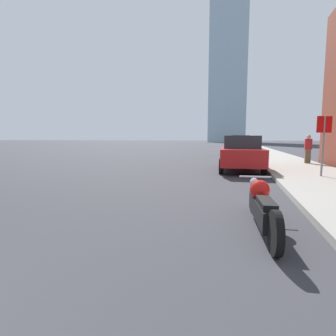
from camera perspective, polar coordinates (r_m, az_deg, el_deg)
The scene contains 10 objects.
sidewalk at distance 39.79m, azimuth 18.96°, elevation 4.00°, with size 3.27×240.00×0.15m.
distant_tower at distance 114.03m, azimuth 13.12°, elevation 23.53°, with size 14.02×14.02×70.64m.
motorcycle at distance 4.83m, azimuth 19.73°, elevation -7.76°, with size 0.62×2.71×0.80m.
parked_car_red at distance 13.02m, azimuth 15.61°, elevation 3.16°, with size 2.10×4.49×1.67m.
parked_car_black at distance 24.44m, azimuth 15.38°, elevation 4.73°, with size 1.95×4.34×1.81m.
parked_car_green at distance 35.56m, azimuth 15.15°, elevation 5.14°, with size 1.94×4.59×1.77m.
parked_car_blue at distance 48.23m, azimuth 14.66°, elevation 5.48°, with size 2.03×4.59×1.81m.
parked_car_white at distance 59.43m, azimuth 14.68°, elevation 5.54°, with size 2.11×4.15×1.54m.
stop_sign at distance 11.25m, azimuth 30.78°, elevation 6.11°, with size 0.57×0.26×2.20m.
pedestrian at distance 16.81m, azimuth 28.18°, elevation 3.72°, with size 0.36×0.22×1.60m.
Camera 1 is at (3.03, 0.35, 1.55)m, focal length 28.00 mm.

